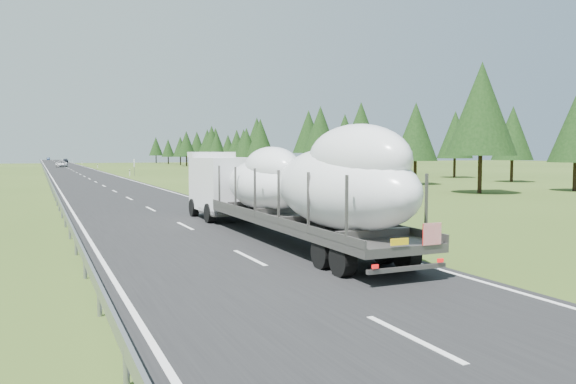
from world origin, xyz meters
name	(u,v)px	position (x,y,z in m)	size (l,w,h in m)	color
ground	(412,339)	(0.00, 0.00, 0.00)	(400.00, 400.00, 0.00)	#324717
road_surface	(76,172)	(0.00, 100.00, 0.01)	(10.00, 400.00, 0.02)	black
guardrail	(44,169)	(-5.30, 99.94, 0.60)	(0.10, 400.00, 0.76)	slate
marker_posts	(89,164)	(6.50, 155.00, 0.54)	(0.13, 350.08, 1.00)	silver
highway_sign	(134,164)	(7.20, 80.00, 1.81)	(0.08, 0.90, 2.60)	slate
tree_line_right	(300,137)	(39.24, 88.05, 6.65)	(26.81, 242.77, 12.17)	black
boat_truck	(284,184)	(2.60, 11.98, 2.29)	(2.83, 19.59, 4.45)	white
distant_van	(62,164)	(-0.87, 142.43, 0.77)	(2.56, 5.55, 1.54)	silver
distant_car_dark	(65,161)	(2.72, 204.92, 0.79)	(1.87, 4.66, 1.59)	black
distant_car_blue	(48,159)	(-1.46, 288.24, 0.66)	(1.40, 4.03, 1.33)	#172741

